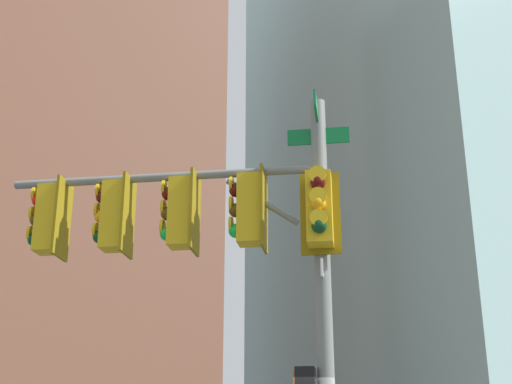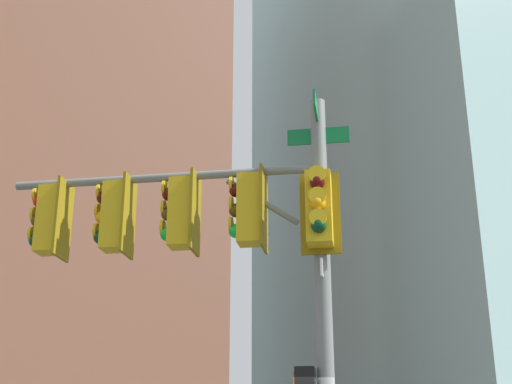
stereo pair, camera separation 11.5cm
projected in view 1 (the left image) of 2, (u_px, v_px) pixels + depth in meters
signal_pole_assembly at (218, 239)px, 10.19m from camera, size 4.18×3.09×6.42m
building_brick_nearside at (512, 112)px, 54.60m from camera, size 20.60×15.65×51.84m
building_brick_midblock at (3, 127)px, 44.00m from camera, size 20.92×19.23×40.71m
building_glass_tower at (449, 8)px, 62.44m from camera, size 25.08×27.93×75.47m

